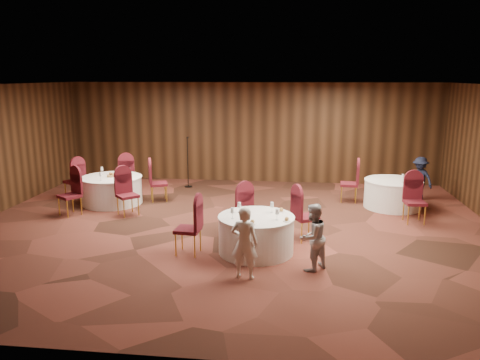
# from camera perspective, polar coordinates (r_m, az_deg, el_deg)

# --- Properties ---
(ground) EXTENTS (12.00, 12.00, 0.00)m
(ground) POSITION_cam_1_polar(r_m,az_deg,el_deg) (10.69, -1.20, -5.97)
(ground) COLOR black
(ground) RESTS_ON ground
(room_shell) EXTENTS (12.00, 12.00, 12.00)m
(room_shell) POSITION_cam_1_polar(r_m,az_deg,el_deg) (10.23, -1.25, 4.52)
(room_shell) COLOR silver
(room_shell) RESTS_ON ground
(table_main) EXTENTS (1.49, 1.49, 0.74)m
(table_main) POSITION_cam_1_polar(r_m,az_deg,el_deg) (9.21, 1.98, -6.60)
(table_main) COLOR white
(table_main) RESTS_ON ground
(table_left) EXTENTS (1.63, 1.63, 0.74)m
(table_left) POSITION_cam_1_polar(r_m,az_deg,el_deg) (13.14, -15.33, -1.18)
(table_left) COLOR white
(table_left) RESTS_ON ground
(table_right) EXTENTS (1.48, 1.48, 0.74)m
(table_right) POSITION_cam_1_polar(r_m,az_deg,el_deg) (12.92, 18.11, -1.59)
(table_right) COLOR white
(table_right) RESTS_ON ground
(chairs_main) EXTENTS (2.92, 1.95, 1.00)m
(chairs_main) POSITION_cam_1_polar(r_m,az_deg,el_deg) (9.73, 0.68, -4.75)
(chairs_main) COLOR #3C0C19
(chairs_main) RESTS_ON ground
(chairs_left) EXTENTS (3.13, 3.11, 1.00)m
(chairs_left) POSITION_cam_1_polar(r_m,az_deg,el_deg) (13.09, -15.33, -0.67)
(chairs_left) COLOR #3C0C19
(chairs_left) RESTS_ON ground
(chairs_right) EXTENTS (1.89, 2.32, 1.00)m
(chairs_right) POSITION_cam_1_polar(r_m,az_deg,el_deg) (12.44, 16.62, -1.43)
(chairs_right) COLOR #3C0C19
(chairs_right) RESTS_ON ground
(tabletop_main) EXTENTS (1.15, 1.01, 0.22)m
(tabletop_main) POSITION_cam_1_polar(r_m,az_deg,el_deg) (8.96, 2.76, -4.01)
(tabletop_main) COLOR silver
(tabletop_main) RESTS_ON table_main
(tabletop_left) EXTENTS (0.87, 0.79, 0.22)m
(tabletop_left) POSITION_cam_1_polar(r_m,az_deg,el_deg) (13.04, -15.46, 0.72)
(tabletop_left) COLOR silver
(tabletop_left) RESTS_ON table_left
(tabletop_right) EXTENTS (0.08, 0.08, 0.22)m
(tabletop_right) POSITION_cam_1_polar(r_m,az_deg,el_deg) (12.61, 19.25, 0.43)
(tabletop_right) COLOR silver
(tabletop_right) RESTS_ON table_right
(mic_stand) EXTENTS (0.24, 0.24, 1.57)m
(mic_stand) POSITION_cam_1_polar(r_m,az_deg,el_deg) (14.63, -6.35, 0.91)
(mic_stand) COLOR black
(mic_stand) RESTS_ON ground
(woman_a) EXTENTS (0.50, 0.35, 1.27)m
(woman_a) POSITION_cam_1_polar(r_m,az_deg,el_deg) (7.98, 0.55, -7.68)
(woman_a) COLOR silver
(woman_a) RESTS_ON ground
(woman_b) EXTENTS (0.74, 0.75, 1.22)m
(woman_b) POSITION_cam_1_polar(r_m,az_deg,el_deg) (8.43, 8.82, -6.91)
(woman_b) COLOR #ADADB2
(woman_b) RESTS_ON ground
(man_c) EXTENTS (0.86, 0.87, 1.21)m
(man_c) POSITION_cam_1_polar(r_m,az_deg,el_deg) (13.97, 21.06, 0.19)
(man_c) COLOR black
(man_c) RESTS_ON ground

